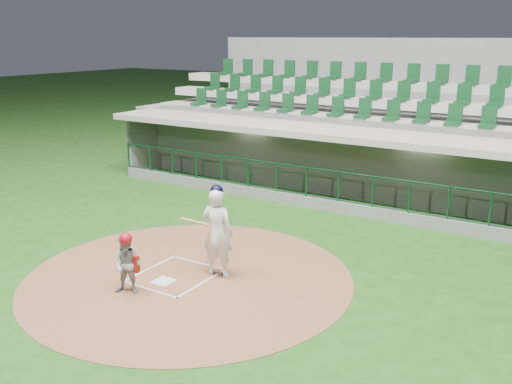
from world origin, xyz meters
TOP-DOWN VIEW (x-y plane):
  - ground at (0.00, 0.00)m, footprint 120.00×120.00m
  - dirt_circle at (0.30, -0.20)m, footprint 7.20×7.20m
  - home_plate at (0.00, -0.70)m, footprint 0.43×0.43m
  - batter_box_chalk at (0.00, -0.30)m, footprint 1.55×1.80m
  - dugout_structure at (0.06, 7.83)m, footprint 16.40×3.70m
  - seating_deck at (0.00, 10.91)m, footprint 17.00×6.72m
  - batter at (0.78, 0.23)m, footprint 0.93×0.93m
  - catcher at (-0.24, -1.49)m, footprint 0.73×0.66m

SIDE VIEW (x-z plane):
  - ground at x=0.00m, z-range 0.00..0.00m
  - dirt_circle at x=0.30m, z-range 0.00..0.01m
  - batter_box_chalk at x=0.00m, z-range 0.01..0.02m
  - home_plate at x=0.00m, z-range 0.01..0.03m
  - catcher at x=-0.24m, z-range 0.00..1.31m
  - dugout_structure at x=0.06m, z-range -0.54..2.46m
  - batter at x=0.78m, z-range 0.00..2.08m
  - seating_deck at x=0.00m, z-range -1.15..4.00m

